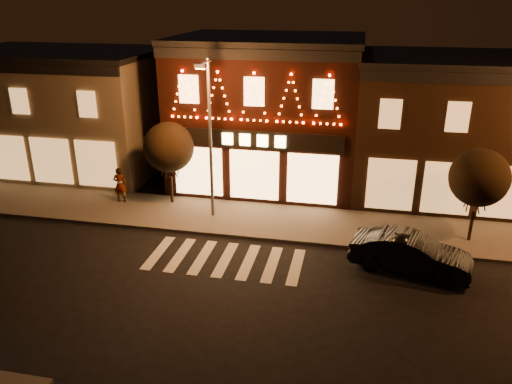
% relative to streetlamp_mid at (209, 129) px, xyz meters
% --- Properties ---
extents(ground, '(120.00, 120.00, 0.00)m').
position_rel_streetlamp_mid_xyz_m(ground, '(1.68, -7.76, -4.63)').
color(ground, black).
rests_on(ground, ground).
extents(sidewalk_far, '(44.00, 4.00, 0.15)m').
position_rel_streetlamp_mid_xyz_m(sidewalk_far, '(3.68, 0.24, -4.55)').
color(sidewalk_far, '#47423D').
rests_on(sidewalk_far, ground).
extents(building_left, '(12.20, 8.28, 7.30)m').
position_rel_streetlamp_mid_xyz_m(building_left, '(-11.32, 6.23, -0.97)').
color(building_left, '#766A54').
rests_on(building_left, ground).
extents(building_pulp, '(10.20, 8.34, 8.30)m').
position_rel_streetlamp_mid_xyz_m(building_pulp, '(1.68, 6.22, -0.46)').
color(building_pulp, black).
rests_on(building_pulp, ground).
extents(building_right_a, '(9.20, 8.28, 7.50)m').
position_rel_streetlamp_mid_xyz_m(building_right_a, '(11.18, 6.23, -0.87)').
color(building_right_a, '#372213').
rests_on(building_right_a, ground).
extents(streetlamp_mid, '(0.50, 1.75, 7.63)m').
position_rel_streetlamp_mid_xyz_m(streetlamp_mid, '(0.00, 0.00, 0.00)').
color(streetlamp_mid, '#59595E').
rests_on(streetlamp_mid, sidewalk_far).
extents(tree_left, '(2.57, 2.57, 4.30)m').
position_rel_streetlamp_mid_xyz_m(tree_left, '(-2.61, 1.41, -1.47)').
color(tree_left, black).
rests_on(tree_left, sidewalk_far).
extents(tree_right, '(2.53, 2.53, 4.23)m').
position_rel_streetlamp_mid_xyz_m(tree_right, '(12.00, -0.04, -1.52)').
color(tree_right, black).
rests_on(tree_right, sidewalk_far).
extents(dark_sedan, '(4.97, 2.65, 1.56)m').
position_rel_streetlamp_mid_xyz_m(dark_sedan, '(9.18, -3.11, -3.85)').
color(dark_sedan, black).
rests_on(dark_sedan, ground).
extents(pedestrian, '(0.73, 0.53, 1.88)m').
position_rel_streetlamp_mid_xyz_m(pedestrian, '(-5.28, 0.95, -3.54)').
color(pedestrian, gray).
rests_on(pedestrian, sidewalk_far).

